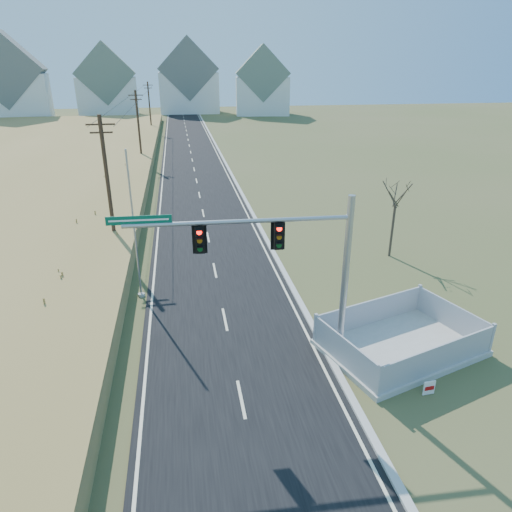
{
  "coord_description": "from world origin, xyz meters",
  "views": [
    {
      "loc": [
        -1.76,
        -15.85,
        11.87
      ],
      "look_at": [
        1.59,
        4.01,
        3.4
      ],
      "focal_mm": 32.0,
      "sensor_mm": 36.0,
      "label": 1
    }
  ],
  "objects_px": {
    "open_sign": "(429,388)",
    "flagpole": "(136,242)",
    "traffic_signal_mast": "(300,268)",
    "bare_tree": "(397,192)",
    "fence_enclosure": "(400,344)"
  },
  "relations": [
    {
      "from": "open_sign",
      "to": "flagpole",
      "type": "height_order",
      "value": "flagpole"
    },
    {
      "from": "traffic_signal_mast",
      "to": "flagpole",
      "type": "height_order",
      "value": "flagpole"
    },
    {
      "from": "traffic_signal_mast",
      "to": "open_sign",
      "type": "bearing_deg",
      "value": -28.73
    },
    {
      "from": "flagpole",
      "to": "bare_tree",
      "type": "bearing_deg",
      "value": 11.11
    },
    {
      "from": "traffic_signal_mast",
      "to": "open_sign",
      "type": "relative_size",
      "value": 15.27
    },
    {
      "from": "traffic_signal_mast",
      "to": "bare_tree",
      "type": "distance_m",
      "value": 14.04
    },
    {
      "from": "traffic_signal_mast",
      "to": "flagpole",
      "type": "relative_size",
      "value": 1.15
    },
    {
      "from": "flagpole",
      "to": "open_sign",
      "type": "bearing_deg",
      "value": -41.64
    },
    {
      "from": "open_sign",
      "to": "bare_tree",
      "type": "distance_m",
      "value": 14.72
    },
    {
      "from": "traffic_signal_mast",
      "to": "open_sign",
      "type": "distance_m",
      "value": 6.82
    },
    {
      "from": "open_sign",
      "to": "bare_tree",
      "type": "bearing_deg",
      "value": 66.78
    },
    {
      "from": "open_sign",
      "to": "flagpole",
      "type": "distance_m",
      "value": 15.7
    },
    {
      "from": "traffic_signal_mast",
      "to": "fence_enclosure",
      "type": "bearing_deg",
      "value": 5.19
    },
    {
      "from": "fence_enclosure",
      "to": "flagpole",
      "type": "relative_size",
      "value": 0.95
    },
    {
      "from": "traffic_signal_mast",
      "to": "fence_enclosure",
      "type": "distance_m",
      "value": 6.46
    }
  ]
}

